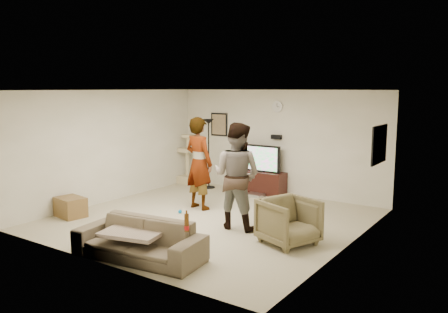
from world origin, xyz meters
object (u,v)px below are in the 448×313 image
Objects in this scene: side_table at (71,207)px; armchair at (289,222)px; tv_stand at (259,182)px; tv at (260,158)px; floor_lamp at (209,154)px; person_left at (199,163)px; person_right at (237,176)px; beer_bottle at (187,223)px; sofa at (139,240)px; cat_tree at (187,159)px.

armchair is at bearing 12.98° from side_table.
tv is at bearing 0.00° from tv_stand.
armchair is at bearing -36.94° from floor_lamp.
person_left is (-0.33, -1.98, 0.12)m from tv.
person_right is (1.39, -0.69, -0.01)m from person_left.
person_right reaches higher than tv_stand.
floor_lamp reaches higher than armchair.
beer_bottle is at bearing -13.26° from side_table.
tv_stand is 4.85m from sofa.
person_left reaches higher than armchair.
floor_lamp is 3.45m from person_right.
cat_tree is at bearing 78.88° from armchair.
beer_bottle reaches higher than tv_stand.
armchair is 4.43m from side_table.
tv is 1.83× the size of side_table.
floor_lamp is at bearing 107.06° from sofa.
armchair is (4.44, -2.87, -0.28)m from cat_tree.
sofa is at bearing -81.75° from tv_stand.
person_left is 3.44m from beer_bottle.
beer_bottle is at bearing -71.38° from tv.
armchair reaches higher than side_table.
tv is at bearing 91.04° from sofa.
person_right reaches higher than side_table.
tv_stand is at bearing 9.00° from floor_lamp.
tv is 0.56× the size of person_right.
tv is at bearing 1.98° from cat_tree.
beer_bottle is at bearing -177.16° from armchair.
person_left is at bearing 91.31° from armchair.
tv_stand is 4.44m from side_table.
person_left is at bearing -59.45° from floor_lamp.
side_table is at bearing 57.92° from person_left.
cat_tree is 6.07m from beer_bottle.
tv is 2.19m from cat_tree.
person_right is 2.22m from beer_bottle.
armchair is (0.64, 1.86, -0.33)m from beer_bottle.
tv_stand is 0.65× the size of sofa.
sofa is 3.41× the size of side_table.
tv is at bearing 9.00° from floor_lamp.
sofa is 8.02× the size of beer_bottle.
person_right is (1.06, -2.67, 0.70)m from tv_stand.
person_right reaches higher than sofa.
cat_tree is at bearing -43.07° from person_right.
sofa is 2.43m from armchair.
tv is 4.31× the size of beer_bottle.
beer_bottle is (1.62, -4.80, -0.15)m from tv.
tv is (0.00, 0.00, 0.59)m from tv_stand.
person_left is (1.04, -1.76, 0.10)m from floor_lamp.
armchair is (2.59, -0.96, -0.59)m from person_left.
person_right is at bearing -68.39° from tv.
tv_stand is at bearing 108.62° from beer_bottle.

